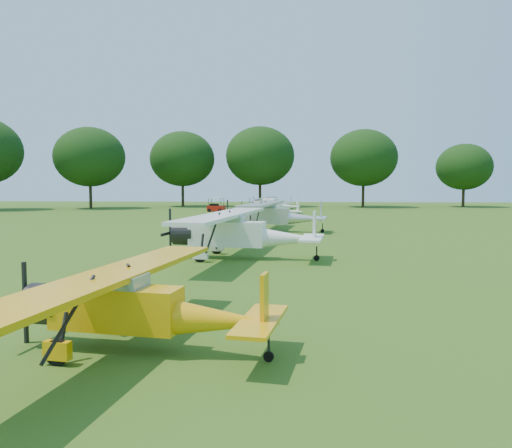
{
  "coord_description": "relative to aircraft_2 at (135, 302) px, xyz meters",
  "views": [
    {
      "loc": [
        3.23,
        -23.81,
        3.52
      ],
      "look_at": [
        1.22,
        3.05,
        1.4
      ],
      "focal_mm": 35.0,
      "sensor_mm": 36.0,
      "label": 1
    }
  ],
  "objects": [
    {
      "name": "aircraft_2",
      "position": [
        0.0,
        0.0,
        0.0
      ],
      "size": [
        5.85,
        9.28,
        1.82
      ],
      "rotation": [
        0.0,
        0.0,
        -0.14
      ],
      "color": "#F5A90A",
      "rests_on": "ground"
    },
    {
      "name": "aircraft_5",
      "position": [
        0.91,
        39.88,
        0.04
      ],
      "size": [
        6.1,
        9.66,
        1.9
      ],
      "rotation": [
        0.0,
        0.0,
        0.16
      ],
      "color": "white",
      "rests_on": "ground"
    },
    {
      "name": "aircraft_6",
      "position": [
        0.81,
        51.29,
        0.08
      ],
      "size": [
        6.25,
        9.94,
        1.96
      ],
      "rotation": [
        0.0,
        0.0,
        0.05
      ],
      "color": "white",
      "rests_on": "ground"
    },
    {
      "name": "ground",
      "position": [
        0.08,
        13.72,
        -1.06
      ],
      "size": [
        160.0,
        160.0,
        0.0
      ],
      "primitive_type": "plane",
      "color": "#305214",
      "rests_on": "ground"
    },
    {
      "name": "golf_cart",
      "position": [
        -6.77,
        54.47,
        -0.44
      ],
      "size": [
        2.4,
        1.76,
        1.86
      ],
      "rotation": [
        0.0,
        0.0,
        -0.21
      ],
      "color": "#A8140C",
      "rests_on": "ground"
    },
    {
      "name": "aircraft_4",
      "position": [
        1.76,
        27.21,
        0.33
      ],
      "size": [
        7.63,
        12.13,
        2.38
      ],
      "rotation": [
        0.0,
        0.0,
        -0.11
      ],
      "color": "silver",
      "rests_on": "ground"
    },
    {
      "name": "aircraft_7",
      "position": [
        0.21,
        62.9,
        0.02
      ],
      "size": [
        5.94,
        9.44,
        1.85
      ],
      "rotation": [
        0.0,
        0.0,
        -0.12
      ],
      "color": "silver",
      "rests_on": "ground"
    },
    {
      "name": "tree_belt",
      "position": [
        3.65,
        13.88,
        6.96
      ],
      "size": [
        137.36,
        130.27,
        14.52
      ],
      "color": "black",
      "rests_on": "ground"
    },
    {
      "name": "aircraft_3",
      "position": [
        0.72,
        13.39,
        0.32
      ],
      "size": [
        7.57,
        12.03,
        2.36
      ],
      "rotation": [
        0.0,
        0.0,
        -0.12
      ],
      "color": "white",
      "rests_on": "ground"
    }
  ]
}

